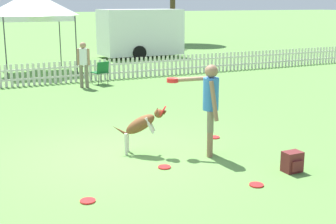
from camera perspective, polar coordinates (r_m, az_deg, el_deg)
The scene contains 13 objects.
ground_plane at distance 8.57m, azimuth -5.75°, elevation -5.37°, with size 240.00×240.00×0.00m, color #5B8C42.
handler_person at distance 8.36m, azimuth 4.96°, elevation 1.58°, with size 0.78×0.99×1.66m.
leaping_dog at distance 8.54m, azimuth -3.19°, elevation -1.46°, with size 0.94×0.64×0.91m.
frisbee_near_handler at distance 9.69m, azimuth 5.67°, elevation -3.09°, with size 0.22×0.22×0.02m.
frisbee_near_dog at distance 7.95m, azimuth -0.44°, elevation -6.73°, with size 0.22×0.22×0.02m.
frisbee_midfield at distance 7.34m, azimuth 10.73°, elevation -8.72°, with size 0.22×0.22×0.02m.
frisbee_far_scatter at distance 6.76m, azimuth -9.76°, elevation -10.63°, with size 0.22×0.22×0.02m.
backpack_on_grass at distance 7.99m, azimuth 14.94°, elevation -5.89°, with size 0.31×0.26×0.34m.
picket_fence at distance 16.30m, azimuth -16.06°, elevation 4.46°, with size 27.29×0.04×0.74m.
folding_chair_blue_left at distance 15.96m, azimuth -8.17°, elevation 5.00°, with size 0.57×0.58×0.78m.
canopy_tent_main at distance 19.28m, azimuth -16.16°, elevation 12.32°, with size 2.63×2.63×3.14m.
spectator_standing at distance 15.39m, azimuth -10.26°, elevation 6.18°, with size 0.38×0.27×1.48m.
equipment_trailer at distance 23.69m, azimuth -3.40°, elevation 9.69°, with size 4.75×2.20×2.37m.
Camera 1 is at (-2.80, -7.63, 2.73)m, focal length 50.00 mm.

